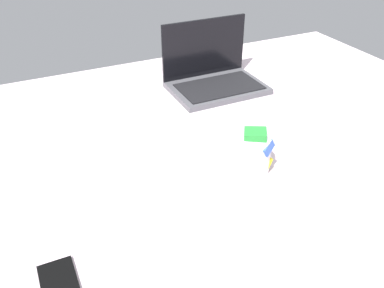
{
  "coord_description": "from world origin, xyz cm",
  "views": [
    {
      "loc": [
        -55.69,
        -91.05,
        84.09
      ],
      "look_at": [
        -15.26,
        -6.19,
        24.0
      ],
      "focal_mm": 39.46,
      "sensor_mm": 36.0,
      "label": 1
    }
  ],
  "objects": [
    {
      "name": "bed_mattress",
      "position": [
        0.0,
        0.0,
        9.0
      ],
      "size": [
        180.0,
        140.0,
        18.0
      ],
      "primitive_type": "cube",
      "color": "silver",
      "rests_on": "ground"
    },
    {
      "name": "laptop",
      "position": [
        12.6,
        34.09,
        22.41
      ],
      "size": [
        33.05,
        23.08,
        23.0
      ],
      "rotation": [
        0.0,
        0.0,
        -0.0
      ],
      "color": "#4C4C51",
      "rests_on": "bed_mattress"
    },
    {
      "name": "snack_cup",
      "position": [
        -2.62,
        -16.6,
        23.97
      ],
      "size": [
        9.92,
        9.64,
        13.22
      ],
      "color": "silver",
      "rests_on": "bed_mattress"
    },
    {
      "name": "cell_phone",
      "position": [
        -55.62,
        -33.2,
        18.4
      ],
      "size": [
        6.93,
        14.07,
        0.8
      ],
      "primitive_type": "cube",
      "rotation": [
        0.0,
        0.0,
        6.27
      ],
      "color": "black",
      "rests_on": "bed_mattress"
    }
  ]
}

